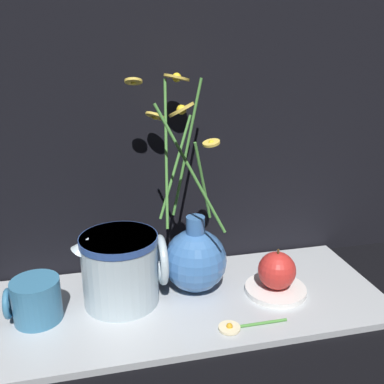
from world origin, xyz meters
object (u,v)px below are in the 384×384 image
(yellow_mug, at_px, (35,301))
(orange_fruit, at_px, (277,271))
(ceramic_pitcher, at_px, (121,266))
(vase_with_flowers, at_px, (195,255))

(yellow_mug, bearing_deg, orange_fruit, -1.47)
(ceramic_pitcher, relative_size, orange_fruit, 2.06)
(vase_with_flowers, distance_m, yellow_mug, 0.28)
(yellow_mug, relative_size, orange_fruit, 1.15)
(vase_with_flowers, distance_m, ceramic_pitcher, 0.14)
(vase_with_flowers, bearing_deg, yellow_mug, -172.64)
(ceramic_pitcher, bearing_deg, yellow_mug, -170.29)
(yellow_mug, xyz_separation_m, orange_fruit, (0.42, -0.01, 0.01))
(vase_with_flowers, bearing_deg, orange_fruit, -18.08)
(vase_with_flowers, height_order, orange_fruit, vase_with_flowers)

